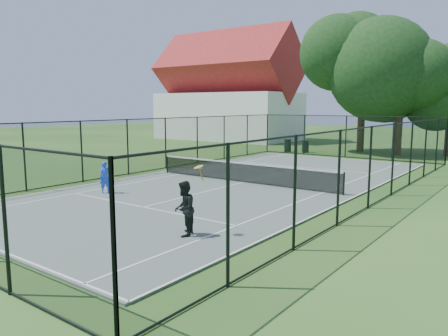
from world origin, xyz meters
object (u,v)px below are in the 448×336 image
Objects in this scene: tennis_net at (243,172)px; player_black at (184,208)px; trash_bin_right at (305,146)px; player_blue at (105,177)px; trash_bin_left at (288,146)px.

player_black reaches higher than tennis_net.
tennis_net is 10.65× the size of trash_bin_right.
tennis_net reaches higher than trash_bin_right.
trash_bin_right is 19.95m from player_blue.
trash_bin_left is 0.50× the size of player_black.
trash_bin_left is 0.77× the size of player_blue.
trash_bin_left is 1.08× the size of trash_bin_right.
player_blue reaches higher than trash_bin_right.
tennis_net is 4.98× the size of player_black.
trash_bin_right is at bearing 104.86° from tennis_net.
player_black is at bearing -71.97° from trash_bin_right.
player_blue is at bearing -84.37° from trash_bin_left.
trash_bin_left is at bearing -160.17° from trash_bin_right.
player_black reaches higher than trash_bin_left.
tennis_net is 14.84m from trash_bin_left.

